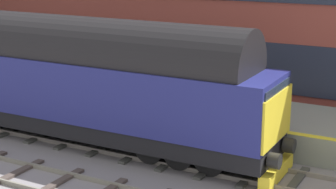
{
  "coord_description": "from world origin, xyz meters",
  "views": [
    {
      "loc": [
        -15.85,
        -9.67,
        7.07
      ],
      "look_at": [
        0.2,
        -1.01,
        2.21
      ],
      "focal_mm": 59.7,
      "sensor_mm": 36.0,
      "label": 1
    }
  ],
  "objects": [
    {
      "name": "waiting_passenger",
      "position": [
        2.86,
        -1.29,
        1.99
      ],
      "size": [
        0.44,
        0.48,
        1.64
      ],
      "rotation": [
        0.0,
        0.0,
        1.92
      ],
      "color": "#2D343C",
      "rests_on": "station_platform"
    },
    {
      "name": "platform_number_sign",
      "position": [
        2.07,
        -3.8,
        2.23
      ],
      "size": [
        0.1,
        0.44,
        1.84
      ],
      "color": "slate",
      "rests_on": "station_platform"
    },
    {
      "name": "track_adjacent_west",
      "position": [
        -3.59,
        0.0,
        0.06
      ],
      "size": [
        2.5,
        60.0,
        0.15
      ],
      "color": "gray",
      "rests_on": "ground"
    },
    {
      "name": "ground_plane",
      "position": [
        0.0,
        0.0,
        0.0
      ],
      "size": [
        140.0,
        140.0,
        0.0
      ],
      "primitive_type": "plane",
      "color": "gray",
      "rests_on": "ground"
    },
    {
      "name": "diesel_locomotive",
      "position": [
        0.0,
        4.99,
        2.49
      ],
      "size": [
        2.74,
        20.2,
        4.68
      ],
      "color": "black",
      "rests_on": "ground"
    },
    {
      "name": "station_platform",
      "position": [
        3.6,
        0.0,
        0.5
      ],
      "size": [
        4.0,
        44.0,
        1.01
      ],
      "color": "gray",
      "rests_on": "ground"
    },
    {
      "name": "track_main",
      "position": [
        0.0,
        -0.0,
        0.06
      ],
      "size": [
        2.5,
        60.0,
        0.15
      ],
      "color": "gray",
      "rests_on": "ground"
    }
  ]
}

